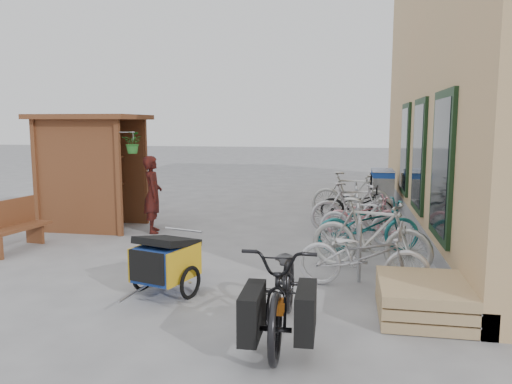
% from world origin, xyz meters
% --- Properties ---
extents(ground, '(80.00, 80.00, 0.00)m').
position_xyz_m(ground, '(0.00, 0.00, 0.00)').
color(ground, '#949497').
extents(kiosk, '(2.49, 1.65, 2.40)m').
position_xyz_m(kiosk, '(-3.28, 2.47, 1.55)').
color(kiosk, brown).
rests_on(kiosk, ground).
extents(bike_rack, '(0.05, 5.35, 0.86)m').
position_xyz_m(bike_rack, '(2.30, 2.40, 0.52)').
color(bike_rack, '#A5A8AD').
rests_on(bike_rack, ground).
extents(pallet_stack, '(1.00, 1.20, 0.40)m').
position_xyz_m(pallet_stack, '(3.00, -1.40, 0.21)').
color(pallet_stack, tan).
rests_on(pallet_stack, ground).
extents(bench, '(0.61, 1.44, 0.89)m').
position_xyz_m(bench, '(-3.67, 0.44, 0.45)').
color(bench, brown).
rests_on(bench, ground).
extents(shopping_carts, '(0.57, 1.92, 1.02)m').
position_xyz_m(shopping_carts, '(3.00, 6.57, 0.60)').
color(shopping_carts, silver).
rests_on(shopping_carts, ground).
extents(child_trailer, '(0.90, 1.41, 0.81)m').
position_xyz_m(child_trailer, '(-0.20, -1.19, 0.45)').
color(child_trailer, navy).
rests_on(child_trailer, ground).
extents(cargo_bike, '(0.76, 2.03, 1.06)m').
position_xyz_m(cargo_bike, '(1.49, -2.24, 0.52)').
color(cargo_bike, black).
rests_on(cargo_bike, ground).
extents(person_kiosk, '(0.56, 0.67, 1.57)m').
position_xyz_m(person_kiosk, '(-1.79, 2.30, 0.79)').
color(person_kiosk, maroon).
rests_on(person_kiosk, ground).
extents(bike_0, '(1.83, 0.90, 0.92)m').
position_xyz_m(bike_0, '(2.34, -0.54, 0.46)').
color(bike_0, silver).
rests_on(bike_0, ground).
extents(bike_1, '(1.91, 1.05, 1.11)m').
position_xyz_m(bike_1, '(2.47, 0.32, 0.55)').
color(bike_1, '#B4B5B0').
rests_on(bike_1, ground).
extents(bike_2, '(1.87, 0.97, 0.93)m').
position_xyz_m(bike_2, '(2.47, 1.50, 0.47)').
color(bike_2, '#1A6368').
rests_on(bike_2, ground).
extents(bike_3, '(1.59, 0.71, 0.92)m').
position_xyz_m(bike_3, '(2.36, 2.01, 0.46)').
color(bike_3, silver).
rests_on(bike_3, ground).
extents(bike_4, '(1.60, 0.82, 0.80)m').
position_xyz_m(bike_4, '(2.44, 2.83, 0.40)').
color(bike_4, pink).
rests_on(bike_4, ground).
extents(bike_5, '(1.77, 0.81, 1.03)m').
position_xyz_m(bike_5, '(2.21, 3.06, 0.51)').
color(bike_5, silver).
rests_on(bike_5, ground).
extents(bike_6, '(1.67, 0.74, 0.85)m').
position_xyz_m(bike_6, '(2.32, 4.04, 0.43)').
color(bike_6, black).
rests_on(bike_6, ground).
extents(bike_7, '(1.88, 0.71, 1.10)m').
position_xyz_m(bike_7, '(2.18, 4.54, 0.55)').
color(bike_7, '#B4B5B0').
rests_on(bike_7, ground).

